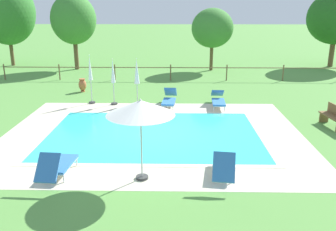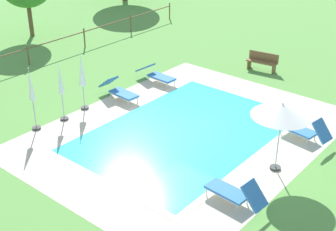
{
  "view_description": "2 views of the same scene",
  "coord_description": "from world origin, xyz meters",
  "px_view_note": "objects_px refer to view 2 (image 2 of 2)",
  "views": [
    {
      "loc": [
        0.84,
        -13.18,
        4.84
      ],
      "look_at": [
        0.57,
        0.5,
        0.6
      ],
      "focal_mm": 38.56,
      "sensor_mm": 36.0,
      "label": 1
    },
    {
      "loc": [
        -12.48,
        -9.49,
        8.62
      ],
      "look_at": [
        -0.85,
        0.15,
        0.97
      ],
      "focal_mm": 51.37,
      "sensor_mm": 36.0,
      "label": 2
    }
  ],
  "objects_px": {
    "sun_lounger_north_far": "(157,75)",
    "sun_lounger_north_end": "(305,130)",
    "sun_lounger_north_near_steps": "(119,90)",
    "wooden_bench_lawn_side": "(262,61)",
    "sun_lounger_north_mid": "(235,193)",
    "patio_umbrella_closed_row_west": "(31,91)",
    "patio_umbrella_open_by_bench": "(282,110)",
    "patio_umbrella_closed_row_mid_west": "(61,85)",
    "patio_umbrella_closed_row_centre": "(82,74)"
  },
  "relations": [
    {
      "from": "sun_lounger_north_near_steps",
      "to": "patio_umbrella_closed_row_mid_west",
      "type": "height_order",
      "value": "patio_umbrella_closed_row_mid_west"
    },
    {
      "from": "sun_lounger_north_mid",
      "to": "wooden_bench_lawn_side",
      "type": "height_order",
      "value": "sun_lounger_north_mid"
    },
    {
      "from": "sun_lounger_north_near_steps",
      "to": "wooden_bench_lawn_side",
      "type": "xyz_separation_m",
      "value": [
        6.8,
        -3.0,
        0.09
      ]
    },
    {
      "from": "patio_umbrella_open_by_bench",
      "to": "patio_umbrella_closed_row_centre",
      "type": "distance_m",
      "value": 8.24
    },
    {
      "from": "sun_lounger_north_mid",
      "to": "patio_umbrella_open_by_bench",
      "type": "xyz_separation_m",
      "value": [
        2.43,
        -0.02,
        1.74
      ]
    },
    {
      "from": "sun_lounger_north_end",
      "to": "patio_umbrella_closed_row_centre",
      "type": "bearing_deg",
      "value": 112.44
    },
    {
      "from": "sun_lounger_north_near_steps",
      "to": "patio_umbrella_open_by_bench",
      "type": "xyz_separation_m",
      "value": [
        -0.66,
        -7.77,
        1.75
      ]
    },
    {
      "from": "patio_umbrella_closed_row_centre",
      "to": "sun_lounger_north_end",
      "type": "bearing_deg",
      "value": -67.56
    },
    {
      "from": "sun_lounger_north_mid",
      "to": "patio_umbrella_open_by_bench",
      "type": "relative_size",
      "value": 0.81
    },
    {
      "from": "patio_umbrella_closed_row_mid_west",
      "to": "sun_lounger_north_mid",
      "type": "bearing_deg",
      "value": -92.21
    },
    {
      "from": "sun_lounger_north_end",
      "to": "wooden_bench_lawn_side",
      "type": "bearing_deg",
      "value": 42.34
    },
    {
      "from": "patio_umbrella_closed_row_west",
      "to": "sun_lounger_north_far",
      "type": "bearing_deg",
      "value": -4.5
    },
    {
      "from": "sun_lounger_north_mid",
      "to": "sun_lounger_north_end",
      "type": "bearing_deg",
      "value": 1.18
    },
    {
      "from": "sun_lounger_north_far",
      "to": "patio_umbrella_closed_row_centre",
      "type": "relative_size",
      "value": 0.89
    },
    {
      "from": "sun_lounger_north_end",
      "to": "sun_lounger_north_near_steps",
      "type": "bearing_deg",
      "value": 102.56
    },
    {
      "from": "sun_lounger_north_near_steps",
      "to": "patio_umbrella_closed_row_mid_west",
      "type": "xyz_separation_m",
      "value": [
        -2.78,
        0.28,
        1.08
      ]
    },
    {
      "from": "sun_lounger_north_mid",
      "to": "sun_lounger_north_end",
      "type": "relative_size",
      "value": 1.0
    },
    {
      "from": "sun_lounger_north_far",
      "to": "sun_lounger_north_end",
      "type": "relative_size",
      "value": 1.07
    },
    {
      "from": "patio_umbrella_closed_row_mid_west",
      "to": "wooden_bench_lawn_side",
      "type": "height_order",
      "value": "patio_umbrella_closed_row_mid_west"
    },
    {
      "from": "patio_umbrella_open_by_bench",
      "to": "patio_umbrella_closed_row_centre",
      "type": "relative_size",
      "value": 1.03
    },
    {
      "from": "sun_lounger_north_end",
      "to": "patio_umbrella_closed_row_centre",
      "type": "relative_size",
      "value": 0.83
    },
    {
      "from": "patio_umbrella_open_by_bench",
      "to": "patio_umbrella_closed_row_mid_west",
      "type": "bearing_deg",
      "value": 104.76
    },
    {
      "from": "sun_lounger_north_end",
      "to": "patio_umbrella_closed_row_mid_west",
      "type": "xyz_separation_m",
      "value": [
        -4.48,
        7.93,
        1.06
      ]
    },
    {
      "from": "sun_lounger_north_mid",
      "to": "wooden_bench_lawn_side",
      "type": "distance_m",
      "value": 10.97
    },
    {
      "from": "sun_lounger_north_far",
      "to": "patio_umbrella_closed_row_mid_west",
      "type": "bearing_deg",
      "value": 176.63
    },
    {
      "from": "sun_lounger_north_far",
      "to": "patio_umbrella_closed_row_mid_west",
      "type": "relative_size",
      "value": 0.9
    },
    {
      "from": "patio_umbrella_closed_row_west",
      "to": "wooden_bench_lawn_side",
      "type": "xyz_separation_m",
      "value": [
        10.75,
        -3.47,
        -1.09
      ]
    },
    {
      "from": "sun_lounger_north_near_steps",
      "to": "patio_umbrella_closed_row_west",
      "type": "bearing_deg",
      "value": 173.18
    },
    {
      "from": "sun_lounger_north_far",
      "to": "sun_lounger_north_mid",
      "type": "bearing_deg",
      "value": -125.41
    },
    {
      "from": "sun_lounger_north_mid",
      "to": "patio_umbrella_open_by_bench",
      "type": "height_order",
      "value": "patio_umbrella_open_by_bench"
    },
    {
      "from": "patio_umbrella_closed_row_mid_west",
      "to": "wooden_bench_lawn_side",
      "type": "distance_m",
      "value": 10.17
    },
    {
      "from": "sun_lounger_north_near_steps",
      "to": "sun_lounger_north_mid",
      "type": "distance_m",
      "value": 8.34
    },
    {
      "from": "sun_lounger_north_end",
      "to": "patio_umbrella_closed_row_centre",
      "type": "distance_m",
      "value": 8.77
    },
    {
      "from": "sun_lounger_north_mid",
      "to": "patio_umbrella_closed_row_west",
      "type": "xyz_separation_m",
      "value": [
        -0.86,
        8.22,
        1.17
      ]
    },
    {
      "from": "patio_umbrella_closed_row_west",
      "to": "patio_umbrella_open_by_bench",
      "type": "bearing_deg",
      "value": -68.25
    },
    {
      "from": "sun_lounger_north_mid",
      "to": "patio_umbrella_closed_row_mid_west",
      "type": "distance_m",
      "value": 8.1
    },
    {
      "from": "sun_lounger_north_near_steps",
      "to": "wooden_bench_lawn_side",
      "type": "distance_m",
      "value": 7.44
    },
    {
      "from": "sun_lounger_north_far",
      "to": "patio_umbrella_closed_row_centre",
      "type": "distance_m",
      "value": 4.2
    },
    {
      "from": "sun_lounger_north_far",
      "to": "patio_umbrella_closed_row_centre",
      "type": "height_order",
      "value": "patio_umbrella_closed_row_centre"
    },
    {
      "from": "sun_lounger_north_end",
      "to": "patio_umbrella_open_by_bench",
      "type": "bearing_deg",
      "value": -177.02
    },
    {
      "from": "sun_lounger_north_far",
      "to": "sun_lounger_north_end",
      "type": "distance_m",
      "value": 7.65
    },
    {
      "from": "sun_lounger_north_mid",
      "to": "wooden_bench_lawn_side",
      "type": "bearing_deg",
      "value": 25.63
    },
    {
      "from": "sun_lounger_north_mid",
      "to": "patio_umbrella_closed_row_mid_west",
      "type": "height_order",
      "value": "patio_umbrella_closed_row_mid_west"
    },
    {
      "from": "sun_lounger_north_far",
      "to": "sun_lounger_north_end",
      "type": "bearing_deg",
      "value": -95.23
    },
    {
      "from": "patio_umbrella_closed_row_west",
      "to": "patio_umbrella_closed_row_centre",
      "type": "xyz_separation_m",
      "value": [
        2.33,
        -0.08,
        -0.05
      ]
    },
    {
      "from": "patio_umbrella_open_by_bench",
      "to": "wooden_bench_lawn_side",
      "type": "xyz_separation_m",
      "value": [
        7.46,
        4.77,
        -1.66
      ]
    },
    {
      "from": "patio_umbrella_closed_row_mid_west",
      "to": "patio_umbrella_closed_row_centre",
      "type": "distance_m",
      "value": 1.17
    },
    {
      "from": "sun_lounger_north_mid",
      "to": "patio_umbrella_closed_row_mid_west",
      "type": "xyz_separation_m",
      "value": [
        0.31,
        8.03,
        1.06
      ]
    },
    {
      "from": "patio_umbrella_open_by_bench",
      "to": "sun_lounger_north_mid",
      "type": "bearing_deg",
      "value": 179.44
    },
    {
      "from": "sun_lounger_north_mid",
      "to": "patio_umbrella_closed_row_west",
      "type": "bearing_deg",
      "value": 95.96
    }
  ]
}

